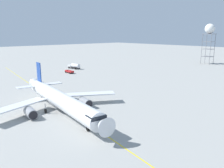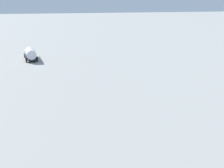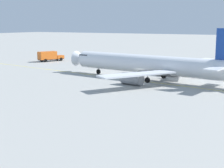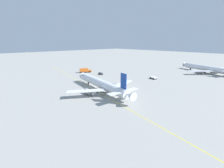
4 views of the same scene
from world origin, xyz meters
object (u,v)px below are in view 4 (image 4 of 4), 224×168
at_px(baggage_truck_truck, 101,73).
at_px(pushback_tug_truck, 153,78).
at_px(airliner_main, 102,85).
at_px(airliner_secondary, 207,69).
at_px(catering_truck_truck, 85,70).

bearing_deg(baggage_truck_truck, pushback_tug_truck, 45.16).
bearing_deg(airliner_main, airliner_secondary, -94.97).
height_order(airliner_main, pushback_tug_truck, airliner_main).
bearing_deg(pushback_tug_truck, airliner_main, -80.31).
distance_m(airliner_main, catering_truck_truck, 45.00).
bearing_deg(baggage_truck_truck, airliner_main, -18.57).
bearing_deg(baggage_truck_truck, airliner_secondary, 70.85).
bearing_deg(catering_truck_truck, pushback_tug_truck, -45.86).
relative_size(catering_truck_truck, baggage_truck_truck, 1.95).
relative_size(airliner_main, catering_truck_truck, 4.89).
height_order(catering_truck_truck, pushback_tug_truck, catering_truck_truck).
distance_m(airliner_main, pushback_tug_truck, 37.57).
distance_m(catering_truck_truck, pushback_tug_truck, 48.71).
xyz_separation_m(pushback_tug_truck, baggage_truck_truck, (-16.01, 31.28, -0.09)).
distance_m(pushback_tug_truck, baggage_truck_truck, 35.14).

